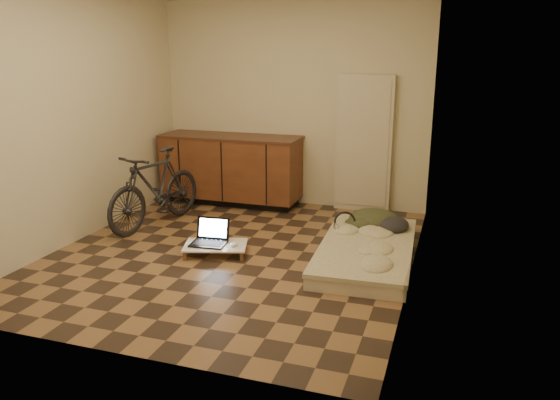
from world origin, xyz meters
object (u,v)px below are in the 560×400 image
(bicycle, at_px, (155,185))
(lap_desk, at_px, (216,246))
(futon, at_px, (367,251))
(laptop, at_px, (210,238))

(bicycle, xyz_separation_m, lap_desk, (1.04, -0.63, -0.40))
(bicycle, distance_m, futon, 2.55)
(bicycle, bearing_deg, laptop, -20.58)
(bicycle, relative_size, lap_desk, 2.15)
(futon, distance_m, lap_desk, 1.51)
(lap_desk, distance_m, laptop, 0.10)
(bicycle, height_order, lap_desk, bicycle)
(lap_desk, xyz_separation_m, laptop, (-0.07, 0.02, 0.06))
(lap_desk, bearing_deg, bicycle, 131.74)
(futon, relative_size, lap_desk, 2.64)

